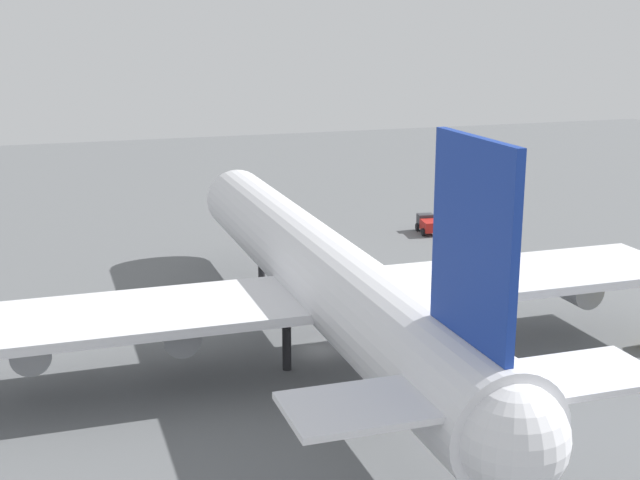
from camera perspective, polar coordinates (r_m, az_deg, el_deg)
ground_plane at (r=71.70m, az=-0.00°, el=-7.26°), size 262.92×262.92×0.00m
cargo_airplane at (r=69.34m, az=0.05°, el=-2.22°), size 65.73×60.48×20.80m
fuel_truck at (r=110.32m, az=7.12°, el=1.05°), size 4.63×2.92×2.13m
safety_cone_nose at (r=99.39m, az=-3.62°, el=-0.83°), size 0.49×0.49×0.70m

